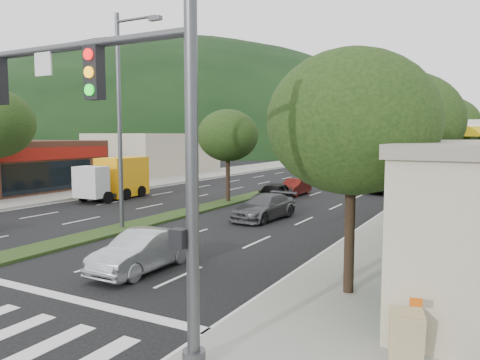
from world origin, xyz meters
The scene contains 24 objects.
sidewalk_right centered at (12.50, 25.00, 0.07)m, with size 5.00×90.00×0.15m, color gray.
sidewalk_left centered at (-13.00, 25.00, 0.07)m, with size 6.00×90.00×0.15m, color gray.
median centered at (0.00, 28.00, 0.06)m, with size 1.60×56.00×0.12m, color #1D3212.
traffic_signal centered at (9.03, -1.54, 4.65)m, with size 6.12×0.40×7.00m.
shop_left centered at (-18.46, 15.00, 2.01)m, with size 10.15×12.00×4.00m.
bldg_left_far centered at (-19.00, 34.00, 2.30)m, with size 9.00×14.00×4.60m, color beige.
hill_far centered at (-80.00, 110.00, 0.00)m, with size 176.00×132.00×82.00m, color black.
tree_r_a centered at (12.00, 4.00, 4.82)m, with size 4.60×4.60×6.63m.
tree_r_b centered at (12.00, 12.00, 5.04)m, with size 4.80×4.80×6.94m.
tree_r_c centered at (12.00, 20.00, 4.75)m, with size 4.40×4.40×6.48m.
tree_r_d centered at (12.00, 30.00, 5.18)m, with size 5.00×5.00×7.17m.
tree_r_e centered at (12.00, 40.00, 4.89)m, with size 4.60×4.60×6.71m.
tree_med_near centered at (0.00, 18.00, 4.43)m, with size 4.00×4.00×6.02m.
tree_med_far centered at (0.00, 44.00, 5.01)m, with size 4.80×4.80×6.94m.
streetlight_near centered at (0.21, 8.00, 5.58)m, with size 2.60×0.25×10.00m.
streetlight_mid centered at (0.21, 33.00, 5.58)m, with size 2.60×0.25×10.00m.
sedan_silver centered at (5.33, 3.23, 0.67)m, with size 1.41×4.06×1.34m, color #A7AAAF.
car_queue_a centered at (2.97, 18.65, 0.70)m, with size 1.66×4.12×1.40m, color black.
car_queue_b centered at (4.75, 13.65, 0.66)m, with size 1.86×4.57×1.33m, color #49494E.
car_queue_c centered at (2.44, 23.65, 0.61)m, with size 1.30×3.71×1.22m, color #55120E.
car_queue_d centered at (8.35, 28.65, 0.72)m, with size 2.38×5.17×1.44m, color black.
box_truck centered at (-7.90, 15.97, 1.36)m, with size 2.69×5.98×2.87m.
motorhome centered at (7.07, 31.90, 2.09)m, with size 3.28×10.26×3.93m.
a_frame_sign centered at (14.10, 0.48, 0.76)m, with size 0.76×0.82×1.38m.
Camera 1 is at (15.42, -8.48, 4.49)m, focal length 35.00 mm.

